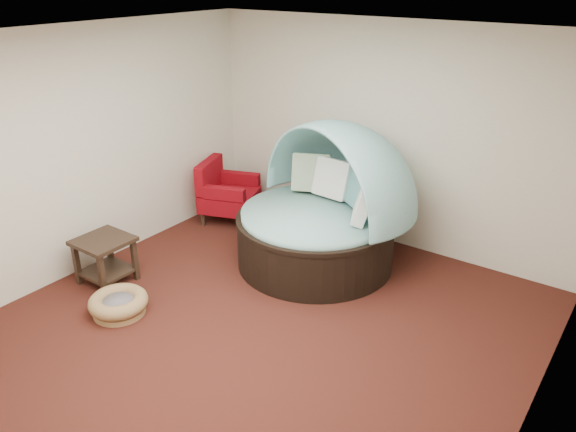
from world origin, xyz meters
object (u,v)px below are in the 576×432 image
Objects in this scene: pet_basket at (119,304)px; side_table at (105,254)px; canopy_daybed at (324,200)px; red_armchair at (226,193)px.

side_table reaches higher than pet_basket.
pet_basket is 0.75m from side_table.
canopy_daybed is 3.84× the size of pet_basket.
canopy_daybed is at bearing 46.96° from side_table.
pet_basket is 2.59m from red_armchair.
canopy_daybed reaches higher than red_armchair.
canopy_daybed reaches higher than side_table.
red_armchair reaches higher than pet_basket.
pet_basket is at bearing -29.30° from side_table.
canopy_daybed is 2.59m from side_table.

